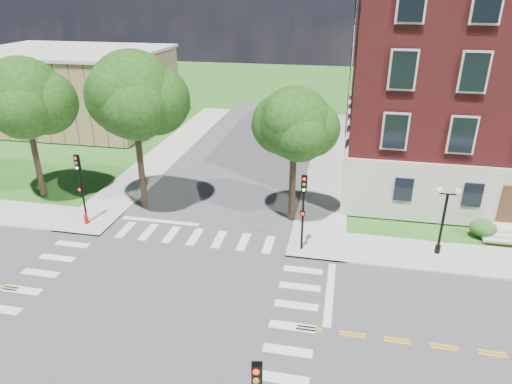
% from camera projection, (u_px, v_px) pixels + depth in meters
% --- Properties ---
extents(ground, '(160.00, 160.00, 0.00)m').
position_uv_depth(ground, '(149.00, 307.00, 22.79)').
color(ground, '#265919').
rests_on(ground, ground).
extents(road_ew, '(90.00, 12.00, 0.01)m').
position_uv_depth(road_ew, '(149.00, 307.00, 22.78)').
color(road_ew, '#3D3D3F').
rests_on(road_ew, ground).
extents(road_ns, '(12.00, 90.00, 0.01)m').
position_uv_depth(road_ns, '(149.00, 307.00, 22.78)').
color(road_ns, '#3D3D3F').
rests_on(road_ns, ground).
extents(sidewalk_ne, '(34.00, 34.00, 0.12)m').
position_uv_depth(sidewalk_ne, '(428.00, 203.00, 33.74)').
color(sidewalk_ne, '#9E9B93').
rests_on(sidewalk_ne, ground).
extents(sidewalk_nw, '(34.00, 34.00, 0.12)m').
position_uv_depth(sidewalk_nw, '(55.00, 173.00, 39.29)').
color(sidewalk_nw, '#9E9B93').
rests_on(sidewalk_nw, ground).
extents(crosswalk_east, '(2.20, 10.20, 0.02)m').
position_uv_depth(crosswalk_east, '(292.00, 327.00, 21.48)').
color(crosswalk_east, silver).
rests_on(crosswalk_east, ground).
extents(stop_bar_east, '(0.40, 5.50, 0.00)m').
position_uv_depth(stop_bar_east, '(330.00, 293.00, 23.88)').
color(stop_bar_east, silver).
rests_on(stop_bar_east, ground).
extents(secondary_building, '(20.40, 15.40, 8.30)m').
position_uv_depth(secondary_building, '(72.00, 87.00, 51.85)').
color(secondary_building, '#8E774E').
rests_on(secondary_building, ground).
extents(tree_b, '(5.69, 5.69, 10.34)m').
position_uv_depth(tree_b, '(24.00, 98.00, 31.78)').
color(tree_b, '#322619').
rests_on(tree_b, ground).
extents(tree_c, '(5.83, 5.83, 11.02)m').
position_uv_depth(tree_c, '(133.00, 95.00, 29.78)').
color(tree_c, '#322619').
rests_on(tree_c, ground).
extents(tree_d, '(4.60, 4.60, 9.03)m').
position_uv_depth(tree_d, '(295.00, 123.00, 28.67)').
color(tree_d, '#322619').
rests_on(tree_d, ground).
extents(traffic_signal_ne, '(0.34, 0.39, 4.80)m').
position_uv_depth(traffic_signal_ne, '(303.00, 203.00, 26.43)').
color(traffic_signal_ne, black).
rests_on(traffic_signal_ne, ground).
extents(traffic_signal_nw, '(0.37, 0.43, 4.80)m').
position_uv_depth(traffic_signal_nw, '(80.00, 180.00, 29.58)').
color(traffic_signal_nw, black).
rests_on(traffic_signal_nw, ground).
extents(twin_lamp_west, '(1.36, 0.36, 4.23)m').
position_uv_depth(twin_lamp_west, '(444.00, 217.00, 26.30)').
color(twin_lamp_west, black).
rests_on(twin_lamp_west, ground).
extents(fire_hydrant, '(0.35, 0.35, 0.75)m').
position_uv_depth(fire_hydrant, '(86.00, 219.00, 30.56)').
color(fire_hydrant, '#A40C0D').
rests_on(fire_hydrant, ground).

